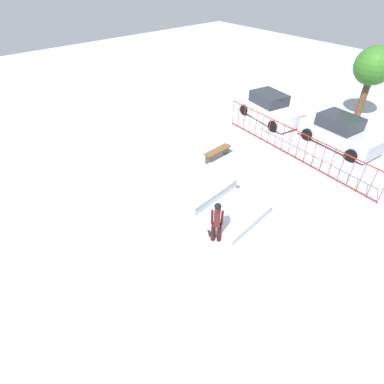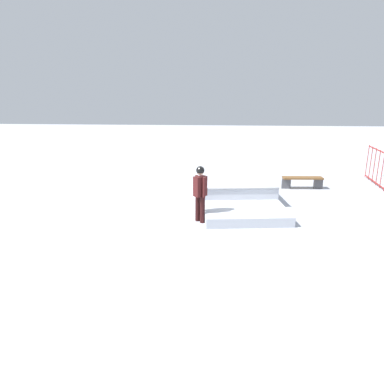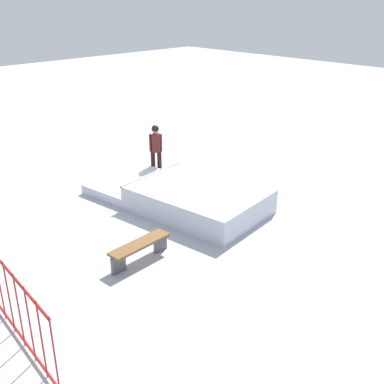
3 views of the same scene
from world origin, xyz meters
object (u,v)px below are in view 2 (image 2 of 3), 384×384
Objects in this scene: skate_ramp at (234,189)px; skater at (200,190)px; skateboard at (206,214)px; park_bench at (302,180)px.

skate_ramp is 3.28× the size of skater.
skate_ramp is at bearing -173.28° from skateboard.
skate_ramp is 3.42× the size of park_bench.
skateboard is 5.21m from park_bench.
skater is 1.04× the size of park_bench.
skater is (2.63, -1.14, 0.69)m from skate_ramp.
skate_ramp is 2.34m from skateboard.
park_bench reaches higher than skateboard.
skateboard is at bearing -151.18° from skater.
skateboard is at bearing -31.23° from skate_ramp.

